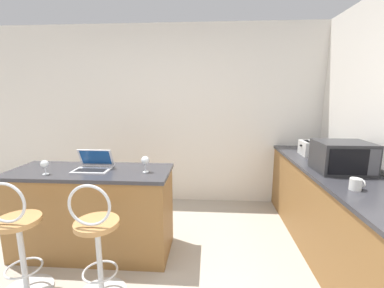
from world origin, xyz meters
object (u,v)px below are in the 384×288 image
object	(u,v)px
laptop	(93,165)
bar_stool_far	(97,246)
wine_glass_tall	(145,161)
bar_stool_near	(19,243)
mug_white	(356,184)
toaster	(311,148)
wine_glass_short	(45,164)
microwave	(342,157)

from	to	relation	value
laptop	bar_stool_far	bearing A→B (deg)	-65.62
bar_stool_far	wine_glass_tall	xyz separation A→B (m)	(0.25, 0.59, 0.53)
bar_stool_near	laptop	bearing A→B (deg)	61.32
mug_white	wine_glass_tall	size ratio (longest dim) A/B	0.68
bar_stool_far	toaster	distance (m)	2.59
toaster	mug_white	distance (m)	1.19
mug_white	wine_glass_short	world-z (taller)	wine_glass_short
wine_glass_tall	microwave	bearing A→B (deg)	4.35
bar_stool_near	wine_glass_short	size ratio (longest dim) A/B	7.25
microwave	wine_glass_short	xyz separation A→B (m)	(-2.80, -0.28, -0.05)
bar_stool_near	laptop	xyz separation A→B (m)	(0.35, 0.64, 0.47)
laptop	toaster	distance (m)	2.52
bar_stool_near	bar_stool_far	size ratio (longest dim) A/B	1.00
microwave	toaster	xyz separation A→B (m)	(-0.02, 0.69, -0.06)
wine_glass_short	mug_white	bearing A→B (deg)	-4.58
toaster	laptop	bearing A→B (deg)	-161.96
wine_glass_tall	mug_white	bearing A→B (deg)	-11.17
laptop	mug_white	bearing A→B (deg)	-9.91
mug_white	wine_glass_short	distance (m)	2.68
laptop	mug_white	xyz separation A→B (m)	(2.29, -0.40, -0.00)
microwave	bar_stool_far	bearing A→B (deg)	-161.13
bar_stool_far	wine_glass_tall	size ratio (longest dim) A/B	6.32
laptop	wine_glass_tall	size ratio (longest dim) A/B	2.20
bar_stool_near	bar_stool_far	bearing A→B (deg)	0.00
toaster	mug_white	size ratio (longest dim) A/B	2.55
mug_white	laptop	bearing A→B (deg)	170.09
bar_stool_near	wine_glass_tall	xyz separation A→B (m)	(0.89, 0.59, 0.53)
bar_stool_far	wine_glass_short	distance (m)	0.96
bar_stool_near	wine_glass_short	xyz separation A→B (m)	(-0.03, 0.45, 0.52)
bar_stool_near	mug_white	world-z (taller)	bar_stool_near
bar_stool_near	wine_glass_tall	size ratio (longest dim) A/B	6.32
laptop	wine_glass_short	distance (m)	0.42
bar_stool_near	wine_glass_short	distance (m)	0.69
bar_stool_far	microwave	world-z (taller)	microwave
wine_glass_short	wine_glass_tall	size ratio (longest dim) A/B	0.87
mug_white	wine_glass_tall	distance (m)	1.79
microwave	wine_glass_short	size ratio (longest dim) A/B	3.52
toaster	wine_glass_tall	size ratio (longest dim) A/B	1.73
toaster	wine_glass_tall	distance (m)	2.04
bar_stool_near	laptop	world-z (taller)	laptop
toaster	microwave	bearing A→B (deg)	-88.07
wine_glass_tall	bar_stool_near	bearing A→B (deg)	-146.65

